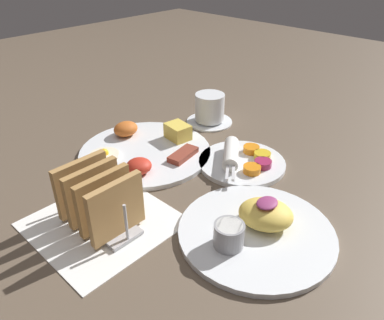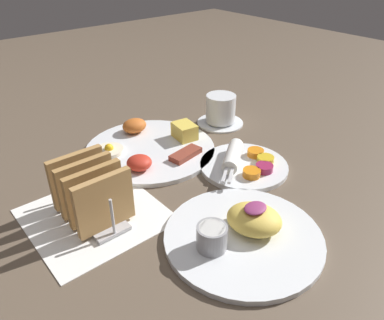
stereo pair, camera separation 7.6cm
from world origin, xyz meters
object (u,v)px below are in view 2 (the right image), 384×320
(plate_breakfast, at_px, (150,147))
(toast_rack, at_px, (91,192))
(plate_foreground, at_px, (243,232))
(coffee_cup, at_px, (221,111))
(plate_condiments, at_px, (244,164))

(plate_breakfast, xyz_separation_m, toast_rack, (-0.21, -0.13, 0.04))
(plate_foreground, distance_m, coffee_cup, 0.44)
(coffee_cup, bearing_deg, toast_rack, -162.94)
(plate_foreground, bearing_deg, plate_condiments, 42.96)
(plate_breakfast, bearing_deg, coffee_cup, 0.62)
(plate_breakfast, distance_m, plate_condiments, 0.22)
(plate_condiments, distance_m, toast_rack, 0.32)
(toast_rack, bearing_deg, plate_condiments, -10.64)
(plate_foreground, distance_m, toast_rack, 0.26)
(plate_breakfast, relative_size, plate_condiments, 1.52)
(plate_foreground, bearing_deg, toast_rack, 127.02)
(coffee_cup, bearing_deg, plate_foreground, -128.87)
(plate_breakfast, distance_m, coffee_cup, 0.22)
(plate_foreground, bearing_deg, plate_breakfast, 81.39)
(plate_breakfast, relative_size, plate_foreground, 1.14)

